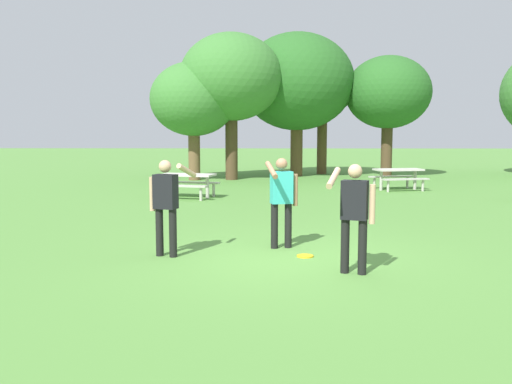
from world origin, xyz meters
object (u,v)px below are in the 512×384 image
person_thrower (354,210)px  tree_back_left (388,93)px  tree_broad_center (231,78)px  tree_slender_mid (323,88)px  tree_far_right (297,82)px  person_catcher (166,200)px  person_bystander (282,196)px  frisbee (305,256)px  tree_tall_left (194,100)px  picnic_table_near (188,180)px  picnic_table_far (398,175)px

person_thrower → tree_back_left: bearing=76.6°
tree_broad_center → tree_back_left: 7.40m
tree_broad_center → tree_back_left: tree_broad_center is taller
tree_slender_mid → tree_far_right: bearing=-133.6°
person_catcher → person_bystander: 2.09m
person_thrower → person_catcher: same height
frisbee → tree_tall_left: tree_tall_left is taller
person_thrower → frisbee: (-0.64, 1.11, -0.95)m
picnic_table_near → tree_tall_left: bearing=95.8°
person_bystander → tree_slender_mid: size_ratio=0.29×
person_thrower → picnic_table_near: (-3.84, 9.32, -0.40)m
frisbee → person_catcher: bearing=-179.8°
picnic_table_far → tree_broad_center: 8.52m
frisbee → tree_far_right: 17.51m
picnic_table_near → tree_slender_mid: size_ratio=0.35×
tree_slender_mid → picnic_table_near: bearing=-117.4°
person_thrower → frisbee: size_ratio=5.69×
person_thrower → tree_slender_mid: bearing=85.9°
picnic_table_near → tree_slender_mid: bearing=62.6°
person_thrower → picnic_table_near: size_ratio=0.82×
tree_far_right → tree_tall_left: bearing=-154.8°
person_catcher → picnic_table_far: size_ratio=0.83×
person_bystander → tree_tall_left: 14.73m
picnic_table_far → tree_broad_center: size_ratio=0.31×
tree_tall_left → tree_slender_mid: tree_slender_mid is taller
person_catcher → tree_far_right: 17.56m
person_thrower → tree_back_left: 18.60m
tree_back_left → tree_broad_center: bearing=-166.0°
tree_back_left → tree_tall_left: bearing=-167.3°
picnic_table_far → tree_far_right: size_ratio=0.30×
person_catcher → tree_back_left: 18.51m
tree_broad_center → tree_tall_left: bearing=-172.9°
tree_tall_left → tree_back_left: tree_back_left is taller
person_bystander → tree_back_left: bearing=71.8°
picnic_table_near → tree_back_left: bearing=46.5°
tree_broad_center → tree_slender_mid: (4.28, 3.35, -0.19)m
picnic_table_near → tree_far_right: (3.90, 8.72, 3.84)m
person_thrower → picnic_table_far: person_thrower is taller
tree_tall_left → picnic_table_far: bearing=-26.8°
tree_broad_center → person_catcher: bearing=-90.4°
picnic_table_near → frisbee: bearing=-68.7°
person_thrower → tree_far_right: (0.06, 18.04, 3.44)m
tree_tall_left → picnic_table_near: bearing=-84.2°
person_bystander → frisbee: person_bystander is taller
frisbee → tree_back_left: 17.89m
picnic_table_near → tree_broad_center: size_ratio=0.31×
tree_broad_center → picnic_table_near: bearing=-98.0°
picnic_table_near → tree_tall_left: size_ratio=0.39×
person_catcher → tree_slender_mid: tree_slender_mid is taller
tree_broad_center → tree_back_left: bearing=14.0°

